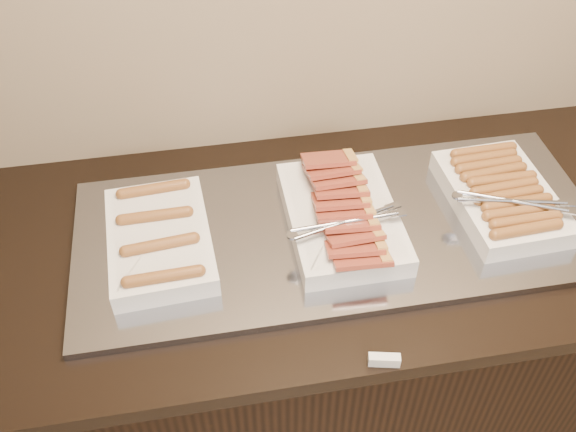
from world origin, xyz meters
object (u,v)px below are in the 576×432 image
Objects in this scene: dish_left at (160,239)px; warming_tray at (339,228)px; dish_right at (502,196)px; counter at (321,343)px; dish_center at (342,215)px.

warming_tray is at bearing -3.22° from dish_left.
counter is at bearing 177.08° from dish_right.
dish_center is 0.38m from dish_right.
warming_tray reaches higher than counter.
counter is 5.34× the size of dish_center.
dish_left is at bearing 180.00° from counter.
dish_right reaches higher than counter.
dish_left reaches higher than counter.
dish_right is (0.38, -0.00, -0.00)m from dish_center.
dish_center is at bearing -40.02° from warming_tray.
dish_center reaches higher than warming_tray.
counter is 0.50m from dish_center.
dish_center reaches higher than dish_right.
dish_right is (0.79, -0.00, 0.01)m from dish_left.
dish_center is (0.41, -0.00, 0.01)m from dish_left.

